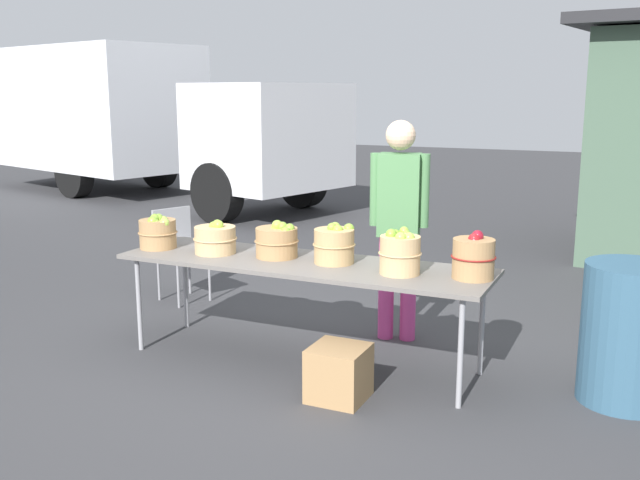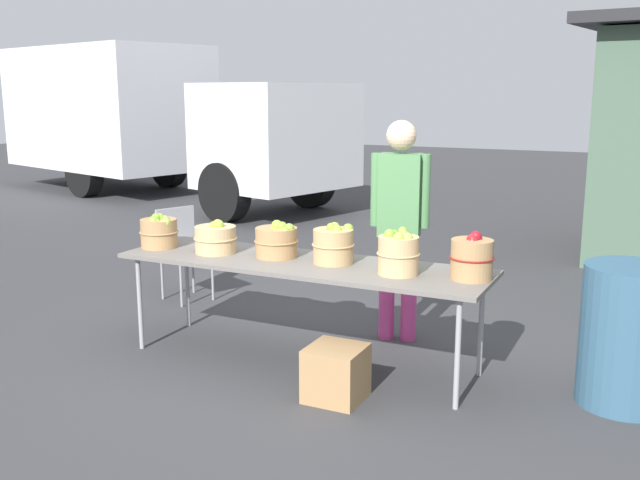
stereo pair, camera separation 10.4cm
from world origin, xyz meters
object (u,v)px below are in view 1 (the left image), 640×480
at_px(apple_basket_green_3, 334,245).
at_px(apple_basket_red_0, 473,257).
at_px(vendor_adult, 399,213).
at_px(folding_chair, 179,247).
at_px(apple_basket_green_2, 277,241).
at_px(box_truck, 131,115).
at_px(trash_barrel, 629,334).
at_px(market_table, 302,267).
at_px(produce_crate, 339,373).
at_px(apple_basket_green_1, 215,238).
at_px(apple_basket_green_0, 158,232).
at_px(apple_basket_green_4, 400,253).

distance_m(apple_basket_green_3, apple_basket_red_0, 0.99).
xyz_separation_m(vendor_adult, folding_chair, (-2.22, 0.20, -0.51)).
bearing_deg(apple_basket_green_2, apple_basket_green_3, 1.23).
xyz_separation_m(box_truck, trash_barrel, (8.86, -6.15, -1.04)).
bearing_deg(box_truck, vendor_adult, -22.35).
bearing_deg(trash_barrel, vendor_adult, 163.18).
distance_m(market_table, vendor_adult, 0.94).
distance_m(apple_basket_green_2, produce_crate, 1.14).
bearing_deg(box_truck, apple_basket_green_1, -31.12).
distance_m(trash_barrel, produce_crate, 1.84).
xyz_separation_m(apple_basket_green_0, apple_basket_green_3, (1.43, 0.12, 0.00)).
bearing_deg(produce_crate, apple_basket_green_1, 158.88).
relative_size(apple_basket_green_2, apple_basket_green_4, 1.08).
bearing_deg(apple_basket_green_4, apple_basket_green_1, 179.43).
relative_size(market_table, apple_basket_green_2, 8.31).
bearing_deg(folding_chair, vendor_adult, -72.95).
height_order(apple_basket_green_1, apple_basket_red_0, apple_basket_red_0).
relative_size(apple_basket_green_3, apple_basket_green_4, 1.00).
xyz_separation_m(apple_basket_green_3, box_truck, (-6.92, 6.34, 0.61)).
bearing_deg(apple_basket_green_3, apple_basket_green_0, -175.11).
height_order(apple_basket_green_0, folding_chair, apple_basket_green_0).
distance_m(apple_basket_green_0, apple_basket_green_2, 0.99).
relative_size(apple_basket_green_4, apple_basket_red_0, 0.97).
distance_m(apple_basket_green_1, apple_basket_green_4, 1.45).
height_order(apple_basket_green_2, box_truck, box_truck).
relative_size(apple_basket_green_1, trash_barrel, 0.37).
distance_m(apple_basket_green_2, vendor_adult, 1.00).
relative_size(apple_basket_green_0, apple_basket_green_4, 0.99).
height_order(folding_chair, trash_barrel, trash_barrel).
distance_m(apple_basket_red_0, folding_chair, 3.13).
relative_size(apple_basket_green_0, apple_basket_green_3, 0.99).
height_order(market_table, box_truck, box_truck).
xyz_separation_m(apple_basket_green_1, vendor_adult, (1.17, 0.78, 0.15)).
xyz_separation_m(apple_basket_green_4, folding_chair, (-2.50, 1.00, -0.38)).
bearing_deg(apple_basket_red_0, apple_basket_green_4, -169.46).
bearing_deg(apple_basket_green_3, produce_crate, -63.50).
bearing_deg(apple_basket_green_1, apple_basket_green_4, -0.57).
relative_size(market_table, apple_basket_green_1, 8.26).
distance_m(apple_basket_green_0, vendor_adult, 1.86).
distance_m(folding_chair, trash_barrel, 3.99).
xyz_separation_m(apple_basket_green_1, apple_basket_green_2, (0.48, 0.08, 0.01)).
distance_m(apple_basket_green_0, apple_basket_red_0, 2.42).
relative_size(market_table, apple_basket_green_0, 8.98).
xyz_separation_m(market_table, vendor_adult, (0.46, 0.76, 0.30)).
height_order(apple_basket_green_2, apple_basket_red_0, apple_basket_red_0).
distance_m(apple_basket_green_0, apple_basket_green_4, 1.95).
bearing_deg(apple_basket_green_3, apple_basket_green_2, -178.77).
distance_m(apple_basket_green_0, folding_chair, 1.22).
relative_size(market_table, produce_crate, 7.72).
bearing_deg(box_truck, produce_crate, -27.87).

